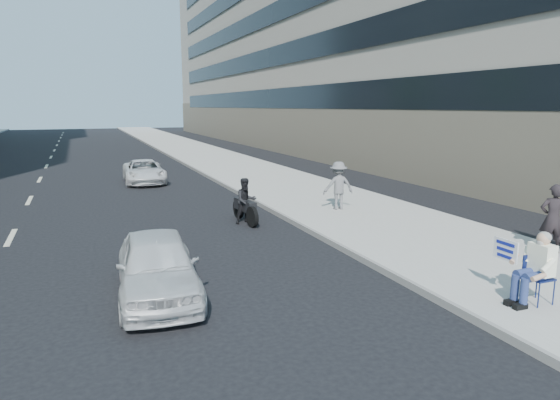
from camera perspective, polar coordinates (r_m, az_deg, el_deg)
name	(u,v)px	position (r m, az deg, el deg)	size (l,w,h in m)	color
ground	(362,309)	(9.35, 9.37, -12.20)	(160.00, 160.00, 0.00)	black
near_sidewalk	(241,168)	(28.85, -4.50, 3.61)	(5.00, 120.00, 0.15)	#9F9D95
near_building	(342,30)	(45.29, 7.14, 18.72)	(14.00, 70.00, 20.00)	gray
seated_protester	(534,264)	(9.91, 27.05, -6.56)	(0.83, 1.12, 1.31)	navy
jogger	(338,186)	(17.02, 6.68, 1.66)	(1.05, 0.60, 1.62)	slate
pedestrian_woman	(553,218)	(13.53, 28.72, -1.86)	(0.61, 0.40, 1.66)	black
white_sedan_near	(157,265)	(9.87, -13.84, -7.28)	(1.47, 3.65, 1.24)	silver
white_sedan_far	(144,171)	(24.66, -15.28, 3.16)	(1.81, 3.92, 1.09)	white
motorcycle	(246,203)	(15.58, -3.94, -0.35)	(0.75, 2.05, 1.42)	black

